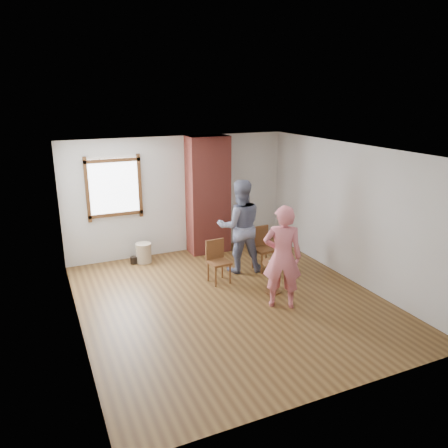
{
  "coord_description": "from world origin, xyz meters",
  "views": [
    {
      "loc": [
        -2.92,
        -6.25,
        3.49
      ],
      "look_at": [
        0.23,
        0.8,
        1.15
      ],
      "focal_mm": 35.0,
      "sensor_mm": 36.0,
      "label": 1
    }
  ],
  "objects_px": {
    "dining_chair_left": "(217,259)",
    "side_table": "(273,272)",
    "dining_chair_right": "(262,246)",
    "person_pink": "(282,257)",
    "man": "(240,226)",
    "stoneware_crock": "(144,253)"
  },
  "relations": [
    {
      "from": "dining_chair_right",
      "to": "man",
      "type": "height_order",
      "value": "man"
    },
    {
      "from": "stoneware_crock",
      "to": "dining_chair_left",
      "type": "distance_m",
      "value": 1.88
    },
    {
      "from": "side_table",
      "to": "dining_chair_right",
      "type": "bearing_deg",
      "value": 71.33
    },
    {
      "from": "side_table",
      "to": "man",
      "type": "relative_size",
      "value": 0.32
    },
    {
      "from": "man",
      "to": "person_pink",
      "type": "bearing_deg",
      "value": 102.05
    },
    {
      "from": "stoneware_crock",
      "to": "person_pink",
      "type": "relative_size",
      "value": 0.24
    },
    {
      "from": "person_pink",
      "to": "man",
      "type": "bearing_deg",
      "value": -62.22
    },
    {
      "from": "side_table",
      "to": "person_pink",
      "type": "height_order",
      "value": "person_pink"
    },
    {
      "from": "side_table",
      "to": "man",
      "type": "xyz_separation_m",
      "value": [
        -0.1,
        1.18,
        0.54
      ]
    },
    {
      "from": "stoneware_crock",
      "to": "dining_chair_left",
      "type": "height_order",
      "value": "dining_chair_left"
    },
    {
      "from": "dining_chair_left",
      "to": "dining_chair_right",
      "type": "relative_size",
      "value": 0.92
    },
    {
      "from": "dining_chair_left",
      "to": "side_table",
      "type": "relative_size",
      "value": 1.36
    },
    {
      "from": "man",
      "to": "stoneware_crock",
      "type": "bearing_deg",
      "value": -23.1
    },
    {
      "from": "stoneware_crock",
      "to": "side_table",
      "type": "height_order",
      "value": "side_table"
    },
    {
      "from": "dining_chair_right",
      "to": "man",
      "type": "xyz_separation_m",
      "value": [
        -0.46,
        0.1,
        0.44
      ]
    },
    {
      "from": "person_pink",
      "to": "dining_chair_left",
      "type": "bearing_deg",
      "value": -37.81
    },
    {
      "from": "person_pink",
      "to": "side_table",
      "type": "bearing_deg",
      "value": -76.28
    },
    {
      "from": "dining_chair_right",
      "to": "side_table",
      "type": "xyz_separation_m",
      "value": [
        -0.37,
        -1.08,
        -0.09
      ]
    },
    {
      "from": "stoneware_crock",
      "to": "dining_chair_right",
      "type": "relative_size",
      "value": 0.48
    },
    {
      "from": "dining_chair_right",
      "to": "side_table",
      "type": "bearing_deg",
      "value": -114.18
    },
    {
      "from": "dining_chair_left",
      "to": "dining_chair_right",
      "type": "height_order",
      "value": "dining_chair_right"
    },
    {
      "from": "dining_chair_left",
      "to": "man",
      "type": "bearing_deg",
      "value": 21.87
    }
  ]
}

